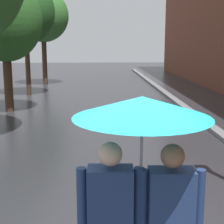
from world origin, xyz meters
TOP-DOWN VIEW (x-y plane):
  - kerb_strip at (3.20, 10.00)m, footprint 0.30×36.00m
  - street_tree_2 at (-3.43, 9.43)m, footprint 2.66×2.66m
  - street_tree_3 at (-3.47, 13.42)m, footprint 2.74×2.74m
  - street_tree_4 at (-3.31, 17.73)m, footprint 3.02×3.02m
  - couple_under_umbrella at (0.19, -0.48)m, footprint 1.19×1.19m

SIDE VIEW (x-z plane):
  - kerb_strip at x=3.20m, z-range 0.00..0.12m
  - couple_under_umbrella at x=0.19m, z-range 0.38..2.47m
  - street_tree_2 at x=-3.43m, z-range 0.89..5.70m
  - street_tree_3 at x=-3.47m, z-range 1.20..6.60m
  - street_tree_4 at x=-3.31m, z-range 1.24..6.80m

